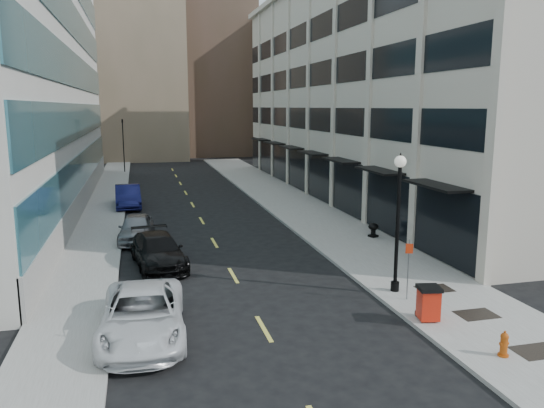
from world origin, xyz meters
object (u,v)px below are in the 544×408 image
car_blue_sedan (128,197)px  fire_hydrant (504,344)px  traffic_signal (122,123)px  urn_planter (373,229)px  car_white_van (143,315)px  car_black_pickup (158,251)px  trash_bin (428,302)px  lamppost (398,211)px  sign_post (409,261)px  car_silver_sedan (136,228)px

car_blue_sedan → fire_hydrant: size_ratio=6.54×
traffic_signal → urn_planter: (14.42, -35.46, -5.08)m
car_white_van → car_black_pickup: size_ratio=1.10×
traffic_signal → trash_bin: 48.55m
car_white_van → urn_planter: 16.50m
fire_hydrant → lamppost: size_ratio=0.14×
car_white_van → lamppost: size_ratio=1.03×
car_blue_sedan → sign_post: sign_post is taller
traffic_signal → car_silver_sedan: bearing=-87.7°
car_white_van → car_silver_sedan: bearing=93.7°
car_white_van → fire_hydrant: 11.24m
lamppost → car_white_van: bearing=-170.1°
car_white_van → lamppost: bearing=12.8°
car_silver_sedan → sign_post: bearing=-46.0°
car_silver_sedan → car_blue_sedan: size_ratio=0.88×
car_white_van → car_blue_sedan: (-0.81, 23.76, 0.04)m
traffic_signal → car_white_van: (1.51, -45.74, -4.91)m
traffic_signal → trash_bin: traffic_signal is taller
car_silver_sedan → urn_planter: bearing=-7.5°
car_blue_sedan → urn_planter: 19.24m
traffic_signal → car_white_van: bearing=-88.1°
traffic_signal → urn_planter: size_ratio=8.70×
car_silver_sedan → trash_bin: size_ratio=3.70×
car_black_pickup → car_blue_sedan: size_ratio=1.02×
sign_post → traffic_signal: bearing=122.5°
car_silver_sedan → lamppost: (10.11, -11.42, 2.67)m
traffic_signal → lamppost: traffic_signal is taller
fire_hydrant → urn_planter: 14.76m
traffic_signal → car_silver_sedan: 32.98m
car_blue_sedan → sign_post: 25.42m
fire_hydrant → lamppost: bearing=91.8°
traffic_signal → lamppost: size_ratio=1.25×
lamppost → car_silver_sedan: bearing=131.5°
car_black_pickup → trash_bin: size_ratio=4.30×
lamppost → urn_planter: size_ratio=6.98×
lamppost → trash_bin: bearing=-95.2°
car_white_van → trash_bin: 9.72m
car_blue_sedan → lamppost: lamppost is taller
car_black_pickup → urn_planter: size_ratio=6.55×
traffic_signal → car_white_van: traffic_signal is taller
car_black_pickup → sign_post: 11.64m
car_white_van → trash_bin: car_white_van is taller
trash_bin → traffic_signal: bearing=114.4°
traffic_signal → car_black_pickup: 38.21m
sign_post → urn_planter: (3.00, 9.55, -1.05)m
urn_planter → trash_bin: bearing=-105.8°
car_black_pickup → fire_hydrant: 15.51m
car_white_van → car_black_pickup: bearing=87.1°
sign_post → car_black_pickup: bearing=160.0°
car_blue_sedan → car_black_pickup: bearing=-86.4°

